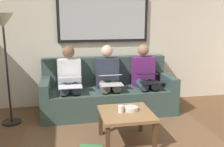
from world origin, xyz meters
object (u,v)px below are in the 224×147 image
(person_middle, at_px, (108,77))
(bowl, at_px, (131,109))
(coffee_table, at_px, (126,116))
(laptop_black, at_px, (149,78))
(laptop_silver, at_px, (111,79))
(standing_lamp, at_px, (4,33))
(couch, at_px, (107,93))
(person_right, at_px, (70,79))
(laptop_white, at_px, (70,81))
(cup, at_px, (121,109))
(person_left, at_px, (144,76))
(framed_mirror, at_px, (103,20))

(person_middle, bearing_deg, bowl, 95.21)
(coffee_table, distance_m, laptop_black, 1.12)
(laptop_silver, bearing_deg, standing_lamp, -1.53)
(couch, bearing_deg, person_right, 6.13)
(laptop_white, bearing_deg, couch, -154.01)
(cup, bearing_deg, coffee_table, 175.38)
(person_left, distance_m, laptop_white, 1.30)
(laptop_black, xyz_separation_m, laptop_silver, (0.64, -0.01, 0.00))
(coffee_table, bearing_deg, couch, -88.66)
(laptop_silver, height_order, person_right, person_right)
(laptop_silver, relative_size, person_right, 0.32)
(person_right, bearing_deg, bowl, 123.81)
(person_middle, distance_m, person_right, 0.64)
(couch, height_order, person_left, person_left)
(coffee_table, distance_m, standing_lamp, 2.10)
(standing_lamp, bearing_deg, laptop_black, 178.69)
(person_left, relative_size, laptop_black, 3.35)
(coffee_table, xyz_separation_m, laptop_silver, (0.03, -0.91, 0.27))
(laptop_black, relative_size, person_middle, 0.30)
(laptop_white, bearing_deg, standing_lamp, -2.79)
(framed_mirror, distance_m, standing_lamp, 1.69)
(framed_mirror, distance_m, person_middle, 1.05)
(laptop_black, relative_size, standing_lamp, 0.20)
(coffee_table, xyz_separation_m, standing_lamp, (1.58, -0.95, 1.01))
(laptop_white, bearing_deg, laptop_black, 179.75)
(couch, distance_m, person_left, 0.71)
(cup, distance_m, laptop_black, 1.13)
(person_right, xyz_separation_m, standing_lamp, (0.91, 0.20, 0.76))
(person_left, distance_m, standing_lamp, 2.33)
(couch, bearing_deg, standing_lamp, 9.80)
(cup, xyz_separation_m, person_middle, (-0.04, -1.14, 0.14))
(standing_lamp, bearing_deg, laptop_white, 177.21)
(framed_mirror, bearing_deg, cup, 88.56)
(bowl, relative_size, laptop_silver, 0.50)
(laptop_silver, bearing_deg, couch, -90.00)
(person_left, bearing_deg, cup, 59.25)
(couch, distance_m, person_middle, 0.31)
(couch, xyz_separation_m, laptop_silver, (0.00, 0.31, 0.32))
(couch, relative_size, laptop_white, 6.08)
(laptop_silver, bearing_deg, person_left, -159.43)
(laptop_silver, xyz_separation_m, standing_lamp, (1.55, -0.04, 0.74))
(bowl, relative_size, person_right, 0.16)
(person_right, height_order, standing_lamp, standing_lamp)
(couch, relative_size, framed_mirror, 1.36)
(couch, bearing_deg, bowl, 94.91)
(couch, distance_m, person_right, 0.71)
(coffee_table, distance_m, bowl, 0.12)
(laptop_black, xyz_separation_m, person_middle, (0.64, -0.25, -0.02))
(person_left, distance_m, person_middle, 0.64)
(laptop_silver, xyz_separation_m, laptop_white, (0.64, 0.00, 0.00))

